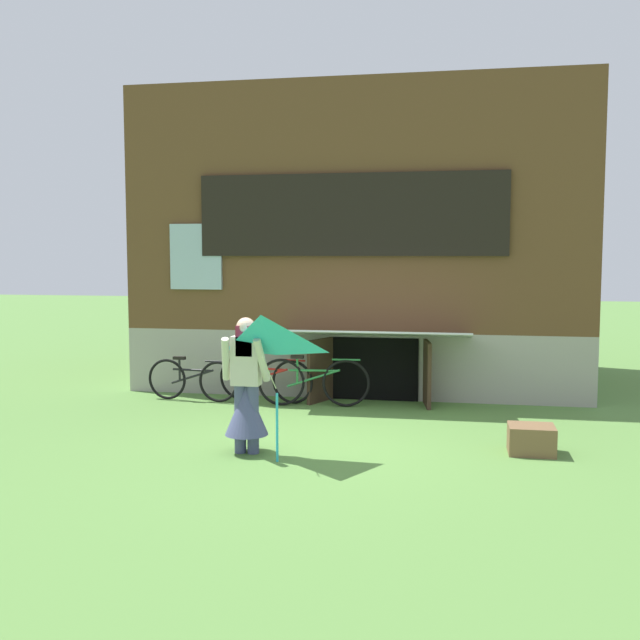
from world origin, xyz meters
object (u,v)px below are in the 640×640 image
Objects in this scene: kite at (261,353)px; bicycle_red at (265,379)px; wooden_crate at (531,439)px; bicycle_green at (313,382)px; person at (246,396)px; bicycle_black at (192,379)px.

kite is 0.96× the size of bicycle_red.
bicycle_green is at bearing 144.52° from wooden_crate.
person is 1.03× the size of kite.
wooden_crate is (3.37, 0.60, -0.52)m from person.
person is 3.37m from bicycle_black.
person is 1.04× the size of bicycle_black.
person is at bearing -67.82° from bicycle_red.
bicycle_black is (-1.18, -0.17, -0.02)m from bicycle_red.
bicycle_red reaches higher than bicycle_black.
bicycle_green reaches higher than bicycle_red.
kite is 3.83m from bicycle_red.
person reaches higher than bicycle_black.
kite is 2.93× the size of wooden_crate.
kite is at bearing -158.87° from wooden_crate.
bicycle_green is at bearing 60.99° from person.
bicycle_black is at bearing 97.91° from person.
bicycle_red is at bearing 148.28° from wooden_crate.
bicycle_red is 4.63m from wooden_crate.
kite reaches higher than bicycle_red.
person reaches higher than bicycle_green.
bicycle_red is (-0.57, 3.03, -0.32)m from person.
wooden_crate is (3.09, -2.21, -0.22)m from bicycle_green.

